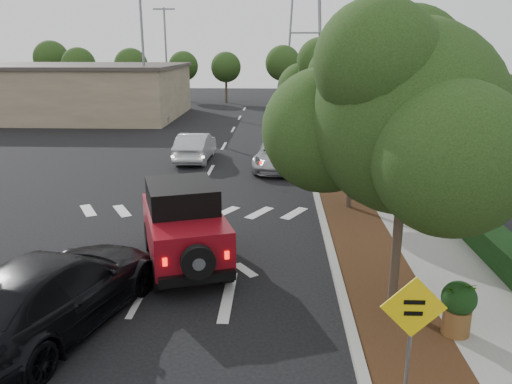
# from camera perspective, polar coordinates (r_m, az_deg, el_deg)

# --- Properties ---
(ground) EXTENTS (120.00, 120.00, 0.00)m
(ground) POSITION_cam_1_polar(r_m,az_deg,el_deg) (12.05, -12.91, -11.32)
(ground) COLOR black
(ground) RESTS_ON ground
(curb) EXTENTS (0.20, 70.00, 0.15)m
(curb) POSITION_cam_1_polar(r_m,az_deg,el_deg) (22.97, 6.20, 2.50)
(curb) COLOR #9E9B93
(curb) RESTS_ON ground
(planting_strip) EXTENTS (1.80, 70.00, 0.12)m
(planting_strip) POSITION_cam_1_polar(r_m,az_deg,el_deg) (23.06, 8.68, 2.42)
(planting_strip) COLOR black
(planting_strip) RESTS_ON ground
(sidewalk) EXTENTS (2.00, 70.00, 0.12)m
(sidewalk) POSITION_cam_1_polar(r_m,az_deg,el_deg) (23.35, 13.32, 2.34)
(sidewalk) COLOR gray
(sidewalk) RESTS_ON ground
(hedge) EXTENTS (0.80, 70.00, 0.80)m
(hedge) POSITION_cam_1_polar(r_m,az_deg,el_deg) (23.58, 16.72, 3.07)
(hedge) COLOR black
(hedge) RESTS_ON ground
(commercial_building) EXTENTS (22.00, 12.00, 4.00)m
(commercial_building) POSITION_cam_1_polar(r_m,az_deg,el_deg) (44.71, -23.20, 10.47)
(commercial_building) COLOR #7C6D55
(commercial_building) RESTS_ON ground
(transmission_tower) EXTENTS (7.00, 4.00, 28.00)m
(transmission_tower) POSITION_cam_1_polar(r_m,az_deg,el_deg) (58.61, 5.43, 10.78)
(transmission_tower) COLOR slate
(transmission_tower) RESTS_ON ground
(street_tree_near) EXTENTS (3.80, 3.80, 5.92)m
(street_tree_near) POSITION_cam_1_polar(r_m,az_deg,el_deg) (11.49, 15.18, -12.95)
(street_tree_near) COLOR black
(street_tree_near) RESTS_ON ground
(street_tree_mid) EXTENTS (3.20, 3.20, 5.32)m
(street_tree_mid) POSITION_cam_1_polar(r_m,az_deg,el_deg) (17.83, 10.47, -1.99)
(street_tree_mid) COLOR black
(street_tree_mid) RESTS_ON ground
(street_tree_far) EXTENTS (3.40, 3.40, 5.62)m
(street_tree_far) POSITION_cam_1_polar(r_m,az_deg,el_deg) (24.05, 8.43, 2.85)
(street_tree_far) COLOR black
(street_tree_far) RESTS_ON ground
(light_pole_a) EXTENTS (2.00, 0.22, 9.00)m
(light_pole_a) POSITION_cam_1_polar(r_m,az_deg,el_deg) (37.92, -12.29, 7.54)
(light_pole_a) COLOR slate
(light_pole_a) RESTS_ON ground
(light_pole_b) EXTENTS (2.00, 0.22, 9.00)m
(light_pole_b) POSITION_cam_1_polar(r_m,az_deg,el_deg) (49.73, -9.96, 9.65)
(light_pole_b) COLOR slate
(light_pole_b) RESTS_ON ground
(red_jeep) EXTENTS (2.94, 4.34, 2.13)m
(red_jeep) POSITION_cam_1_polar(r_m,az_deg,el_deg) (13.16, -8.34, -3.53)
(red_jeep) COLOR black
(red_jeep) RESTS_ON ground
(silver_suv_ahead) EXTENTS (2.60, 4.85, 1.29)m
(silver_suv_ahead) POSITION_cam_1_polar(r_m,az_deg,el_deg) (23.36, 2.72, 4.24)
(silver_suv_ahead) COLOR #A8A9B0
(silver_suv_ahead) RESTS_ON ground
(black_suv_oncoming) EXTENTS (3.62, 5.85, 1.58)m
(black_suv_oncoming) POSITION_cam_1_polar(r_m,az_deg,el_deg) (10.95, -22.12, -10.49)
(black_suv_oncoming) COLOR black
(black_suv_oncoming) RESTS_ON ground
(silver_sedan_oncoming) EXTENTS (1.57, 4.27, 1.40)m
(silver_sedan_oncoming) POSITION_cam_1_polar(r_m,az_deg,el_deg) (25.24, -6.94, 5.17)
(silver_sedan_oncoming) COLOR #B7B8BF
(silver_sedan_oncoming) RESTS_ON ground
(parked_suv) EXTENTS (5.22, 3.41, 1.65)m
(parked_suv) POSITION_cam_1_polar(r_m,az_deg,el_deg) (38.17, -13.53, 8.77)
(parked_suv) COLOR #ACB0B4
(parked_suv) RESTS_ON ground
(speed_hump_sign) EXTENTS (1.00, 0.09, 2.14)m
(speed_hump_sign) POSITION_cam_1_polar(r_m,az_deg,el_deg) (8.15, 17.39, -14.08)
(speed_hump_sign) COLOR slate
(speed_hump_sign) RESTS_ON ground
(terracotta_planter) EXTENTS (0.66, 0.66, 1.16)m
(terracotta_planter) POSITION_cam_1_polar(r_m,az_deg,el_deg) (10.53, 22.14, -11.65)
(terracotta_planter) COLOR brown
(terracotta_planter) RESTS_ON ground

